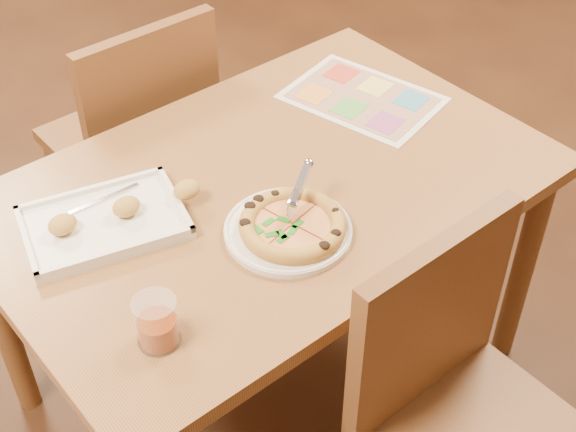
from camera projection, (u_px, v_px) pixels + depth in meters
dining_table at (270, 210)px, 1.92m from camera, size 1.30×0.85×0.72m
chair_near at (457, 385)px, 1.62m from camera, size 0.42×0.42×0.47m
chair_far at (140, 123)px, 2.32m from camera, size 0.42×0.42×0.47m
plate at (288, 231)px, 1.73m from camera, size 0.32×0.32×0.01m
pizza at (293, 225)px, 1.72m from camera, size 0.23×0.23×0.04m
pizza_cutter at (299, 190)px, 1.72m from camera, size 0.13×0.08×0.08m
appetizer_tray at (109, 221)px, 1.74m from camera, size 0.41×0.32×0.06m
glass_tumbler at (157, 324)px, 1.48m from camera, size 0.08×0.08×0.10m
menu at (362, 98)px, 2.13m from camera, size 0.36×0.44×0.00m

